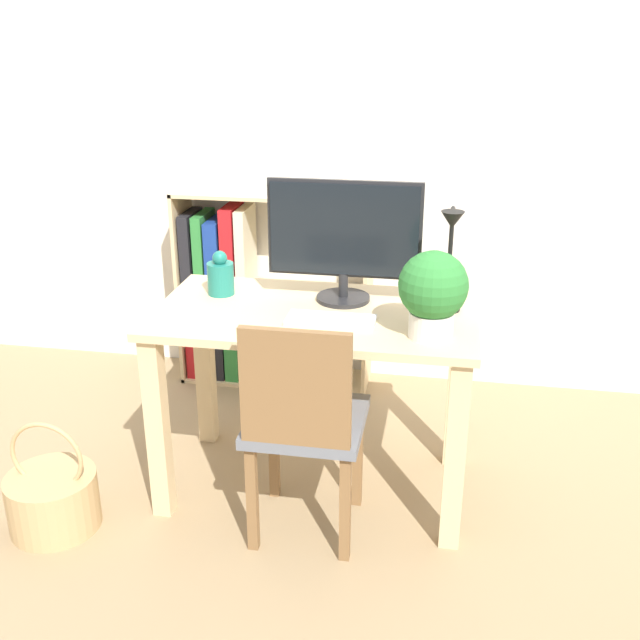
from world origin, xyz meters
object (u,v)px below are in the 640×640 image
at_px(keyboard, 331,320).
at_px(chair, 303,421).
at_px(vase, 221,276).
at_px(potted_plant, 433,291).
at_px(bookshelf, 238,290).
at_px(basket, 53,499).
at_px(monitor, 344,235).
at_px(desk_lamp, 450,251).

bearing_deg(keyboard, chair, -104.75).
relative_size(vase, chair, 0.20).
bearing_deg(potted_plant, keyboard, 168.97).
relative_size(keyboard, chair, 0.36).
xyz_separation_m(bookshelf, basket, (-0.33, -1.33, -0.36)).
bearing_deg(monitor, vase, -177.93).
relative_size(potted_plant, basket, 0.69).
height_order(keyboard, potted_plant, potted_plant).
height_order(monitor, bookshelf, monitor).
distance_m(monitor, vase, 0.51).
bearing_deg(potted_plant, bookshelf, 132.61).
distance_m(potted_plant, chair, 0.62).
distance_m(chair, basket, 0.99).
relative_size(monitor, chair, 0.67).
relative_size(keyboard, vase, 1.80).
height_order(monitor, basket, monitor).
xyz_separation_m(monitor, keyboard, (-0.01, -0.23, -0.25)).
distance_m(vase, desk_lamp, 0.88).
bearing_deg(chair, desk_lamp, 28.74).
relative_size(keyboard, bookshelf, 0.32).
distance_m(potted_plant, basket, 1.57).
height_order(vase, basket, vase).
distance_m(chair, bookshelf, 1.36).
bearing_deg(potted_plant, desk_lamp, 77.24).
xyz_separation_m(vase, desk_lamp, (0.86, -0.07, 0.17)).
height_order(monitor, vase, monitor).
xyz_separation_m(vase, bookshelf, (-0.17, 0.79, -0.35)).
bearing_deg(vase, bookshelf, 102.40).
distance_m(monitor, bookshelf, 1.14).
bearing_deg(monitor, basket, -150.39).
xyz_separation_m(monitor, bookshelf, (-0.65, 0.78, -0.53)).
bearing_deg(bookshelf, chair, -64.57).
xyz_separation_m(chair, basket, (-0.91, -0.11, -0.36)).
bearing_deg(desk_lamp, bookshelf, 140.13).
distance_m(bookshelf, basket, 1.42).
distance_m(monitor, basket, 1.44).
xyz_separation_m(keyboard, chair, (-0.06, -0.22, -0.29)).
relative_size(keyboard, desk_lamp, 0.80).
distance_m(desk_lamp, basket, 1.69).
height_order(monitor, desk_lamp, monitor).
relative_size(vase, potted_plant, 0.58).
distance_m(keyboard, bookshelf, 1.23).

